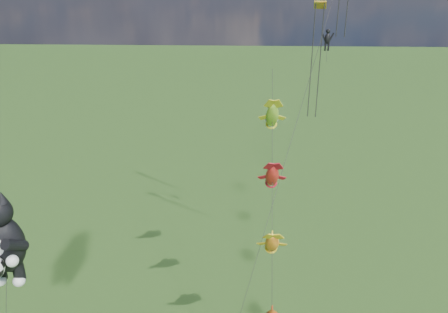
{
  "coord_description": "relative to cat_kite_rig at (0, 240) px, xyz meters",
  "views": [
    {
      "loc": [
        13.25,
        -17.27,
        23.24
      ],
      "look_at": [
        11.88,
        12.33,
        11.16
      ],
      "focal_mm": 35.0,
      "sensor_mm": 36.0,
      "label": 1
    }
  ],
  "objects": [
    {
      "name": "parafoil_rig",
      "position": [
        20.01,
        13.95,
        10.33
      ],
      "size": [
        9.16,
        15.5,
        28.08
      ],
      "rotation": [
        0.0,
        0.0,
        -0.43
      ],
      "color": "brown",
      "rests_on": "ground"
    },
    {
      "name": "fish_windsock_rig",
      "position": [
        15.71,
        3.8,
        0.32
      ],
      "size": [
        1.0,
        15.97,
        17.27
      ],
      "rotation": [
        0.0,
        0.0,
        0.31
      ],
      "color": "brown",
      "rests_on": "ground"
    },
    {
      "name": "cat_kite_rig",
      "position": [
        0.0,
        0.0,
        0.0
      ],
      "size": [
        2.85,
        4.18,
        12.45
      ],
      "rotation": [
        0.0,
        0.0,
        -0.0
      ],
      "color": "brown",
      "rests_on": "ground"
    }
  ]
}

